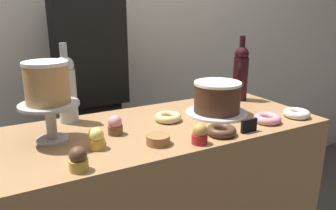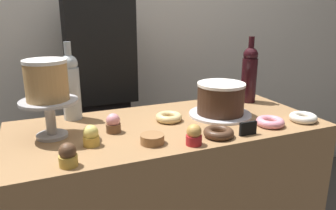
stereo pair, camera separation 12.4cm
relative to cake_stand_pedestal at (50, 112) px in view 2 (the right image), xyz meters
name	(u,v)px [view 2 (the right image)]	position (x,y,z in m)	size (l,w,h in m)	color
back_wall	(114,17)	(0.45, 0.82, 0.31)	(6.00, 0.05, 2.60)	silver
cake_stand_pedestal	(50,112)	(0.00, 0.00, 0.00)	(0.20, 0.20, 0.14)	#B2B2B7
white_layer_cake	(46,80)	(0.00, 0.00, 0.12)	(0.15, 0.15, 0.14)	tan
silver_serving_platter	(220,114)	(0.70, -0.02, -0.09)	(0.27, 0.27, 0.01)	silver
chocolate_round_cake	(221,98)	(0.70, -0.02, -0.02)	(0.21, 0.21, 0.14)	#3D2619
wine_bottle_dark_red	(249,73)	(0.95, 0.12, 0.05)	(0.08, 0.08, 0.33)	black
wine_bottle_clear	(71,86)	(0.10, 0.18, 0.05)	(0.08, 0.08, 0.33)	#B2BCC1
cupcake_strawberry	(113,123)	(0.22, -0.04, -0.06)	(0.06, 0.06, 0.07)	brown
cupcake_chocolate	(68,155)	(0.03, -0.26, -0.06)	(0.06, 0.06, 0.07)	gold
cupcake_caramel	(193,135)	(0.45, -0.26, -0.06)	(0.06, 0.06, 0.07)	red
cupcake_lemon	(91,136)	(0.12, -0.14, -0.06)	(0.06, 0.06, 0.07)	gold
donut_pink	(270,122)	(0.82, -0.21, -0.08)	(0.11, 0.11, 0.03)	pink
donut_sugar	(303,117)	(0.98, -0.22, -0.08)	(0.11, 0.11, 0.03)	silver
donut_glazed	(169,117)	(0.46, 0.00, -0.08)	(0.11, 0.11, 0.03)	#E0C17F
donut_chocolate	(219,133)	(0.56, -0.23, -0.08)	(0.11, 0.11, 0.03)	#472D1E
cookie_stack	(152,139)	(0.32, -0.20, -0.08)	(0.08, 0.08, 0.03)	olive
price_sign_chalkboard	(248,128)	(0.67, -0.26, -0.07)	(0.07, 0.01, 0.05)	black
barista_figure	(103,102)	(0.31, 0.59, -0.15)	(0.36, 0.22, 1.60)	black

